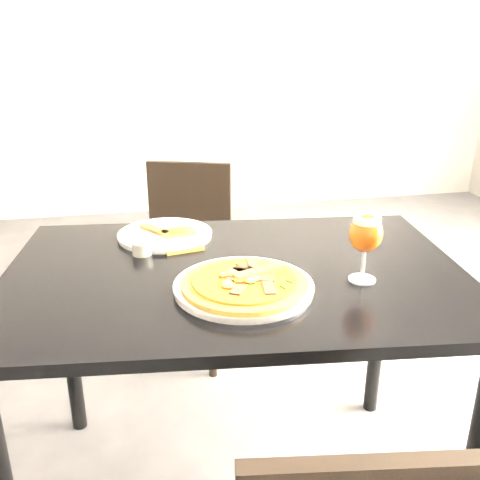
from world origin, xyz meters
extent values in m
cube|color=beige|center=(0.00, 3.00, 1.40)|extent=(5.00, 0.04, 2.80)
cube|color=black|center=(-0.21, 0.09, 0.73)|extent=(1.28, 0.93, 0.03)
cylinder|color=black|center=(0.29, -0.30, 0.36)|extent=(0.05, 0.05, 0.72)
cylinder|color=black|center=(-0.71, 0.49, 0.36)|extent=(0.05, 0.05, 0.72)
cylinder|color=black|center=(0.36, 0.37, 0.36)|extent=(0.05, 0.05, 0.72)
cube|color=black|center=(-0.28, 0.90, 0.41)|extent=(0.49, 0.49, 0.04)
cylinder|color=black|center=(-0.48, 0.80, 0.19)|extent=(0.03, 0.03, 0.39)
cylinder|color=black|center=(-0.19, 0.70, 0.19)|extent=(0.03, 0.03, 0.39)
cylinder|color=black|center=(-0.38, 1.09, 0.19)|extent=(0.03, 0.03, 0.39)
cylinder|color=black|center=(-0.09, 0.99, 0.19)|extent=(0.03, 0.03, 0.39)
cube|color=black|center=(-0.23, 1.06, 0.63)|extent=(0.35, 0.15, 0.38)
cylinder|color=white|center=(-0.21, -0.03, 0.76)|extent=(0.34, 0.34, 0.02)
cylinder|color=brown|center=(-0.22, -0.05, 0.77)|extent=(0.30, 0.30, 0.01)
cylinder|color=red|center=(-0.22, -0.05, 0.78)|extent=(0.25, 0.25, 0.01)
cube|color=#472B1E|center=(-0.18, -0.05, 0.79)|extent=(0.06, 0.03, 0.00)
cube|color=#472B1E|center=(-0.18, 0.00, 0.79)|extent=(0.06, 0.07, 0.00)
cube|color=#472B1E|center=(-0.23, 0.03, 0.79)|extent=(0.04, 0.07, 0.00)
cube|color=#472B1E|center=(-0.25, -0.03, 0.79)|extent=(0.07, 0.05, 0.00)
cube|color=#472B1E|center=(-0.26, -0.07, 0.79)|extent=(0.07, 0.05, 0.00)
cube|color=#472B1E|center=(-0.23, -0.12, 0.79)|extent=(0.04, 0.07, 0.00)
cube|color=#472B1E|center=(-0.20, -0.07, 0.79)|extent=(0.06, 0.07, 0.00)
ellipsoid|color=gold|center=(-0.20, -0.04, 0.79)|extent=(0.03, 0.03, 0.01)
ellipsoid|color=gold|center=(-0.20, 0.03, 0.79)|extent=(0.03, 0.03, 0.01)
ellipsoid|color=gold|center=(-0.23, -0.03, 0.79)|extent=(0.03, 0.03, 0.01)
ellipsoid|color=gold|center=(-0.29, -0.05, 0.79)|extent=(0.03, 0.03, 0.01)
ellipsoid|color=gold|center=(-0.23, -0.06, 0.79)|extent=(0.03, 0.03, 0.01)
ellipsoid|color=gold|center=(-0.20, -0.12, 0.79)|extent=(0.03, 0.03, 0.01)
ellipsoid|color=gold|center=(-0.20, -0.05, 0.79)|extent=(0.03, 0.03, 0.01)
cube|color=#184B0D|center=(-0.21, -0.03, 0.79)|extent=(0.01, 0.02, 0.00)
cube|color=#184B0D|center=(-0.22, 0.00, 0.79)|extent=(0.01, 0.02, 0.00)
cube|color=#184B0D|center=(-0.26, 0.02, 0.79)|extent=(0.01, 0.02, 0.00)
cube|color=#184B0D|center=(-0.24, -0.03, 0.79)|extent=(0.02, 0.01, 0.00)
cube|color=#184B0D|center=(-0.28, -0.04, 0.79)|extent=(0.02, 0.01, 0.00)
cube|color=#184B0D|center=(-0.23, -0.05, 0.79)|extent=(0.02, 0.01, 0.00)
cube|color=#184B0D|center=(-0.25, -0.08, 0.79)|extent=(0.02, 0.02, 0.00)
cube|color=#184B0D|center=(-0.25, -0.12, 0.79)|extent=(0.01, 0.02, 0.00)
cube|color=#184B0D|center=(-0.21, -0.08, 0.79)|extent=(0.01, 0.02, 0.00)
cube|color=#184B0D|center=(-0.18, -0.10, 0.79)|extent=(0.01, 0.02, 0.00)
cube|color=#184B0D|center=(-0.20, -0.05, 0.79)|extent=(0.02, 0.01, 0.00)
cube|color=#184B0D|center=(-0.17, -0.05, 0.79)|extent=(0.02, 0.01, 0.00)
cube|color=#184B0D|center=(-0.14, -0.02, 0.79)|extent=(0.02, 0.01, 0.00)
cube|color=#184B0D|center=(-0.19, -0.02, 0.79)|extent=(0.02, 0.02, 0.00)
cube|color=brown|center=(-0.17, -0.02, 0.79)|extent=(0.14, 0.08, 0.01)
cylinder|color=white|center=(-0.37, 0.38, 0.76)|extent=(0.35, 0.35, 0.02)
cube|color=brown|center=(-0.40, 0.39, 0.77)|extent=(0.09, 0.11, 0.01)
cube|color=brown|center=(-0.34, 0.35, 0.77)|extent=(0.11, 0.07, 0.01)
cylinder|color=red|center=(-0.34, 0.35, 0.78)|extent=(0.05, 0.05, 0.00)
cube|color=brown|center=(-0.33, 0.25, 0.75)|extent=(0.11, 0.05, 0.01)
cylinder|color=beige|center=(-0.45, 0.25, 0.77)|extent=(0.06, 0.06, 0.04)
cylinder|color=gold|center=(-0.45, 0.25, 0.78)|extent=(0.05, 0.05, 0.01)
cylinder|color=#B8BBC1|center=(0.09, -0.03, 0.75)|extent=(0.07, 0.07, 0.00)
cylinder|color=#B8BBC1|center=(0.09, -0.03, 0.79)|extent=(0.01, 0.01, 0.07)
ellipsoid|color=#913D0E|center=(0.09, -0.03, 0.88)|extent=(0.08, 0.08, 0.09)
cylinder|color=white|center=(0.09, -0.03, 0.91)|extent=(0.07, 0.07, 0.02)
camera|label=1|loc=(-0.45, -1.16, 1.33)|focal=40.00mm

